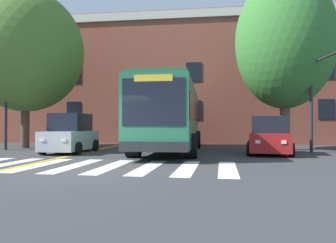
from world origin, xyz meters
TOP-DOWN VIEW (x-y plane):
  - ground_plane at (0.00, 0.00)m, footprint 120.00×120.00m
  - crosswalk at (-0.82, 1.01)m, footprint 10.89×4.22m
  - lane_line_yellow_inner at (-2.62, 15.01)m, footprint 0.12×36.00m
  - lane_line_yellow_outer at (-2.46, 15.01)m, footprint 0.12×36.00m
  - city_bus at (1.65, 7.49)m, footprint 3.07×11.39m
  - car_silver_near_lane at (-3.24, 6.03)m, footprint 2.00×3.88m
  - car_red_far_lane at (6.48, 6.48)m, footprint 2.37×3.91m
  - traffic_light_near_corner at (8.95, 6.09)m, footprint 0.68×3.87m
  - street_tree_curbside_large at (7.83, 9.39)m, footprint 5.71×5.98m
  - street_tree_curbside_small at (-7.41, 8.86)m, footprint 9.74×9.76m
  - building_facade at (-2.16, 18.16)m, footprint 34.58×7.68m

SIDE VIEW (x-z plane):
  - ground_plane at x=0.00m, z-range 0.00..0.00m
  - lane_line_yellow_inner at x=-2.62m, z-range 0.00..0.01m
  - lane_line_yellow_outer at x=-2.46m, z-range 0.00..0.01m
  - crosswalk at x=-0.82m, z-range 0.00..0.01m
  - car_red_far_lane at x=6.48m, z-range -0.07..1.72m
  - car_silver_near_lane at x=-3.24m, z-range -0.09..1.87m
  - city_bus at x=1.65m, z-range 0.17..3.62m
  - traffic_light_near_corner at x=8.95m, z-range 0.82..5.87m
  - building_facade at x=-2.16m, z-range 0.01..9.99m
  - street_tree_curbside_small at x=-7.41m, z-range 1.09..10.63m
  - street_tree_curbside_large at x=7.83m, z-range 1.13..10.96m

